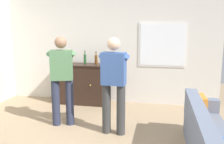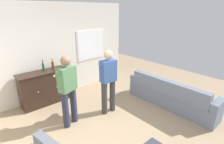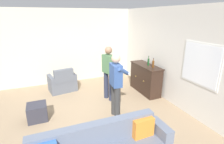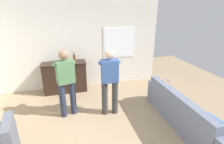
{
  "view_description": "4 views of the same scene",
  "coord_description": "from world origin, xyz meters",
  "px_view_note": "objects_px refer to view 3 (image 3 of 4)",
  "views": [
    {
      "loc": [
        1.26,
        -3.32,
        1.86
      ],
      "look_at": [
        0.45,
        0.7,
        1.1
      ],
      "focal_mm": 40.0,
      "sensor_mm": 36.0,
      "label": 1
    },
    {
      "loc": [
        -2.15,
        -2.37,
        2.6
      ],
      "look_at": [
        0.43,
        0.55,
        1.19
      ],
      "focal_mm": 28.0,
      "sensor_mm": 36.0,
      "label": 2
    },
    {
      "loc": [
        4.18,
        -0.88,
        2.55
      ],
      "look_at": [
        0.31,
        0.7,
        1.19
      ],
      "focal_mm": 28.0,
      "sensor_mm": 36.0,
      "label": 3
    },
    {
      "loc": [
        -0.46,
        -3.01,
        2.59
      ],
      "look_at": [
        0.52,
        0.69,
        1.14
      ],
      "focal_mm": 28.0,
      "sensor_mm": 36.0,
      "label": 4
    }
  ],
  "objects_px": {
    "armchair": "(63,83)",
    "bottle_liquor_amber": "(153,64)",
    "ottoman": "(37,112)",
    "person_standing_right": "(116,83)",
    "bottle_wine_green": "(148,62)",
    "person_standing_left": "(109,71)",
    "sideboard_cabinet": "(145,78)"
  },
  "relations": [
    {
      "from": "armchair",
      "to": "bottle_liquor_amber",
      "type": "xyz_separation_m",
      "value": [
        1.48,
        2.67,
        0.79
      ]
    },
    {
      "from": "ottoman",
      "to": "armchair",
      "type": "bearing_deg",
      "value": 152.44
    },
    {
      "from": "ottoman",
      "to": "person_standing_right",
      "type": "distance_m",
      "value": 2.14
    },
    {
      "from": "armchair",
      "to": "person_standing_right",
      "type": "bearing_deg",
      "value": 26.05
    },
    {
      "from": "bottle_wine_green",
      "to": "bottle_liquor_amber",
      "type": "xyz_separation_m",
      "value": [
        0.27,
        -0.0,
        -0.01
      ]
    },
    {
      "from": "bottle_liquor_amber",
      "to": "person_standing_right",
      "type": "height_order",
      "value": "person_standing_right"
    },
    {
      "from": "bottle_liquor_amber",
      "to": "person_standing_left",
      "type": "xyz_separation_m",
      "value": [
        -0.29,
        -1.39,
        -0.14
      ]
    },
    {
      "from": "ottoman",
      "to": "person_standing_left",
      "type": "xyz_separation_m",
      "value": [
        -0.4,
        2.11,
        0.73
      ]
    },
    {
      "from": "armchair",
      "to": "sideboard_cabinet",
      "type": "xyz_separation_m",
      "value": [
        1.14,
        2.63,
        0.2
      ]
    },
    {
      "from": "sideboard_cabinet",
      "to": "person_standing_right",
      "type": "height_order",
      "value": "person_standing_right"
    },
    {
      "from": "bottle_wine_green",
      "to": "bottle_liquor_amber",
      "type": "distance_m",
      "value": 0.27
    },
    {
      "from": "bottle_wine_green",
      "to": "bottle_liquor_amber",
      "type": "relative_size",
      "value": 1.04
    },
    {
      "from": "armchair",
      "to": "sideboard_cabinet",
      "type": "bearing_deg",
      "value": 66.57
    },
    {
      "from": "person_standing_right",
      "to": "ottoman",
      "type": "bearing_deg",
      "value": -107.9
    },
    {
      "from": "bottle_wine_green",
      "to": "person_standing_right",
      "type": "relative_size",
      "value": 0.19
    },
    {
      "from": "bottle_liquor_amber",
      "to": "ottoman",
      "type": "xyz_separation_m",
      "value": [
        0.12,
        -3.5,
        -0.87
      ]
    },
    {
      "from": "sideboard_cabinet",
      "to": "bottle_wine_green",
      "type": "xyz_separation_m",
      "value": [
        0.06,
        0.04,
        0.6
      ]
    },
    {
      "from": "armchair",
      "to": "bottle_liquor_amber",
      "type": "height_order",
      "value": "bottle_liquor_amber"
    },
    {
      "from": "sideboard_cabinet",
      "to": "ottoman",
      "type": "distance_m",
      "value": 3.51
    },
    {
      "from": "ottoman",
      "to": "person_standing_left",
      "type": "height_order",
      "value": "person_standing_left"
    },
    {
      "from": "armchair",
      "to": "person_standing_left",
      "type": "distance_m",
      "value": 1.86
    },
    {
      "from": "armchair",
      "to": "sideboard_cabinet",
      "type": "height_order",
      "value": "sideboard_cabinet"
    },
    {
      "from": "bottle_wine_green",
      "to": "person_standing_right",
      "type": "bearing_deg",
      "value": -57.71
    },
    {
      "from": "sideboard_cabinet",
      "to": "person_standing_right",
      "type": "distance_m",
      "value": 1.94
    },
    {
      "from": "sideboard_cabinet",
      "to": "bottle_liquor_amber",
      "type": "height_order",
      "value": "bottle_liquor_amber"
    },
    {
      "from": "armchair",
      "to": "person_standing_left",
      "type": "xyz_separation_m",
      "value": [
        1.19,
        1.28,
        0.65
      ]
    },
    {
      "from": "bottle_wine_green",
      "to": "person_standing_left",
      "type": "distance_m",
      "value": 1.4
    },
    {
      "from": "bottle_liquor_amber",
      "to": "person_standing_left",
      "type": "distance_m",
      "value": 1.43
    },
    {
      "from": "sideboard_cabinet",
      "to": "person_standing_left",
      "type": "height_order",
      "value": "person_standing_left"
    },
    {
      "from": "armchair",
      "to": "sideboard_cabinet",
      "type": "relative_size",
      "value": 0.73
    },
    {
      "from": "sideboard_cabinet",
      "to": "bottle_wine_green",
      "type": "distance_m",
      "value": 0.61
    },
    {
      "from": "sideboard_cabinet",
      "to": "ottoman",
      "type": "bearing_deg",
      "value": -82.59
    }
  ]
}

